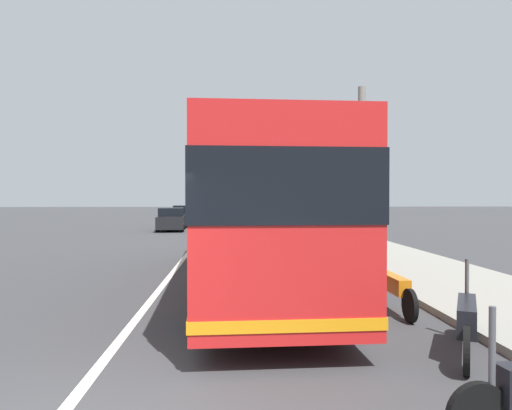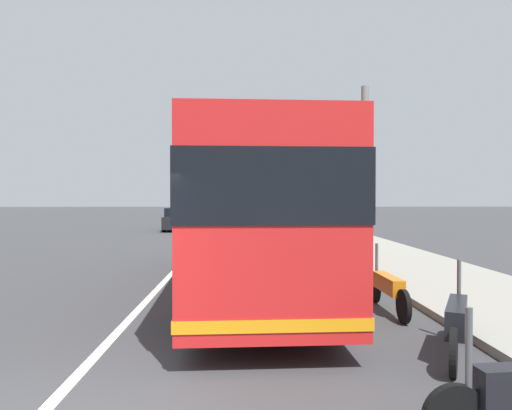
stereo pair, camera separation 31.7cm
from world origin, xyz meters
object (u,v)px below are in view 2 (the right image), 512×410
motorcycle_by_tree (388,288)px  motorcycle_nearest_curb (357,265)px  car_oncoming (256,221)px  motorcycle_mid_row (457,322)px  utility_pole (365,170)px  car_far_distant (178,220)px  car_behind_bus (192,216)px  car_side_street (249,216)px  coach_bus (249,208)px

motorcycle_by_tree → motorcycle_nearest_curb: (3.01, -0.13, 0.03)m
motorcycle_nearest_curb → car_oncoming: size_ratio=0.45×
car_oncoming → motorcycle_mid_row: bearing=-177.7°
motorcycle_nearest_curb → utility_pole: utility_pole is taller
motorcycle_by_tree → car_far_distant: size_ratio=0.55×
motorcycle_by_tree → car_far_distant: (22.93, 7.07, 0.25)m
motorcycle_nearest_curb → car_oncoming: 19.02m
car_behind_bus → car_side_street: car_behind_bus is taller
motorcycle_mid_row → car_behind_bus: bearing=39.2°
car_far_distant → motorcycle_nearest_curb: bearing=16.4°
coach_bus → car_side_street: size_ratio=2.70×
car_behind_bus → motorcycle_mid_row: bearing=10.1°
motorcycle_mid_row → car_far_distant: size_ratio=0.51×
motorcycle_by_tree → utility_pole: 10.02m
utility_pole → motorcycle_mid_row: bearing=171.6°
car_behind_bus → utility_pole: utility_pole is taller
motorcycle_by_tree → motorcycle_nearest_curb: bearing=-3.8°
coach_bus → car_far_distant: 20.54m
motorcycle_by_tree → car_far_distant: car_far_distant is taller
motorcycle_mid_row → utility_pole: 12.44m
motorcycle_mid_row → car_oncoming: 24.58m
car_far_distant → car_oncoming: bearing=75.4°
car_far_distant → utility_pole: 16.44m
motorcycle_mid_row → car_side_street: size_ratio=0.46×
coach_bus → utility_pole: size_ratio=1.91×
motorcycle_by_tree → car_behind_bus: 28.45m
car_far_distant → car_side_street: car_far_distant is taller
motorcycle_nearest_curb → car_behind_bus: size_ratio=0.48×
coach_bus → utility_pole: (6.51, -4.58, 1.33)m
motorcycle_mid_row → car_oncoming: (24.49, 2.10, 0.21)m
utility_pole → car_side_street: bearing=11.4°
car_behind_bus → utility_pole: 20.31m
motorcycle_mid_row → car_side_street: (32.95, 2.44, 0.23)m
motorcycle_mid_row → car_behind_bus: 31.00m
motorcycle_nearest_curb → car_side_street: (27.36, 2.39, 0.22)m
coach_bus → motorcycle_mid_row: bearing=-155.1°
motorcycle_by_tree → car_oncoming: car_oncoming is taller
car_behind_bus → motorcycle_nearest_curb: bearing=12.7°
motorcycle_mid_row → motorcycle_nearest_curb: 5.58m
coach_bus → motorcycle_nearest_curb: 3.11m
coach_bus → motorcycle_nearest_curb: (0.10, -2.75, -1.43)m
coach_bus → car_side_street: 27.49m
motorcycle_nearest_curb → car_far_distant: size_ratio=0.52×
coach_bus → car_oncoming: size_ratio=2.59×
motorcycle_mid_row → motorcycle_by_tree: bearing=30.5°
motorcycle_mid_row → car_behind_bus: size_ratio=0.47×
car_far_distant → car_oncoming: (-1.02, -5.15, -0.02)m
coach_bus → motorcycle_mid_row: (-5.49, -2.80, -1.44)m
motorcycle_nearest_curb → car_oncoming: car_oncoming is taller
motorcycle_mid_row → motorcycle_by_tree: (2.58, 0.18, -0.02)m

